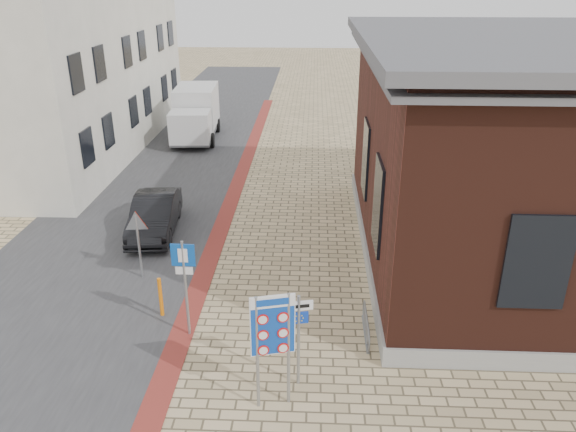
% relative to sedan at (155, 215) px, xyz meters
% --- Properties ---
extents(ground, '(120.00, 120.00, 0.00)m').
position_rel_sedan_xyz_m(ground, '(4.23, -7.96, -0.66)').
color(ground, tan).
rests_on(ground, ground).
extents(road_strip, '(7.00, 60.00, 0.02)m').
position_rel_sedan_xyz_m(road_strip, '(-1.27, 7.04, -0.65)').
color(road_strip, '#38383A').
rests_on(road_strip, ground).
extents(curb_strip, '(0.60, 40.00, 0.02)m').
position_rel_sedan_xyz_m(curb_strip, '(2.23, 2.04, -0.64)').
color(curb_strip, maroon).
rests_on(curb_strip, ground).
extents(brick_building, '(13.00, 13.00, 6.80)m').
position_rel_sedan_xyz_m(brick_building, '(13.22, -0.96, 2.83)').
color(brick_building, gray).
rests_on(brick_building, ground).
extents(townhouse_near, '(7.40, 6.40, 8.30)m').
position_rel_sedan_xyz_m(townhouse_near, '(-6.77, 4.04, 3.51)').
color(townhouse_near, beige).
rests_on(townhouse_near, ground).
extents(townhouse_mid, '(7.40, 6.40, 9.10)m').
position_rel_sedan_xyz_m(townhouse_mid, '(-6.77, 10.04, 3.91)').
color(townhouse_mid, beige).
rests_on(townhouse_mid, ground).
extents(townhouse_far, '(7.40, 6.40, 8.30)m').
position_rel_sedan_xyz_m(townhouse_far, '(-6.77, 16.04, 3.51)').
color(townhouse_far, beige).
rests_on(townhouse_far, ground).
extents(bike_rack, '(0.08, 1.80, 0.60)m').
position_rel_sedan_xyz_m(bike_rack, '(6.88, -5.76, -0.40)').
color(bike_rack, slate).
rests_on(bike_rack, ground).
extents(sedan, '(1.77, 4.11, 1.32)m').
position_rel_sedan_xyz_m(sedan, '(0.00, 0.00, 0.00)').
color(sedan, black).
rests_on(sedan, ground).
extents(box_truck, '(2.47, 5.31, 2.71)m').
position_rel_sedan_xyz_m(box_truck, '(-0.91, 11.95, 0.74)').
color(box_truck, slate).
rests_on(box_truck, ground).
extents(border_sign, '(0.90, 0.26, 2.67)m').
position_rel_sedan_xyz_m(border_sign, '(4.73, -8.33, 1.26)').
color(border_sign, gray).
rests_on(border_sign, ground).
extents(essen_sign, '(0.60, 0.17, 2.26)m').
position_rel_sedan_xyz_m(essen_sign, '(5.23, -7.66, 0.82)').
color(essen_sign, gray).
rests_on(essen_sign, ground).
extents(parking_sign, '(0.58, 0.07, 2.62)m').
position_rel_sedan_xyz_m(parking_sign, '(2.43, -5.96, 1.14)').
color(parking_sign, gray).
rests_on(parking_sign, ground).
extents(yield_sign, '(0.75, 0.14, 2.11)m').
position_rel_sedan_xyz_m(yield_sign, '(0.43, -3.18, 0.93)').
color(yield_sign, gray).
rests_on(yield_sign, ground).
extents(bollard, '(0.12, 0.12, 1.13)m').
position_rel_sedan_xyz_m(bollard, '(1.53, -5.16, -0.09)').
color(bollard, orange).
rests_on(bollard, ground).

